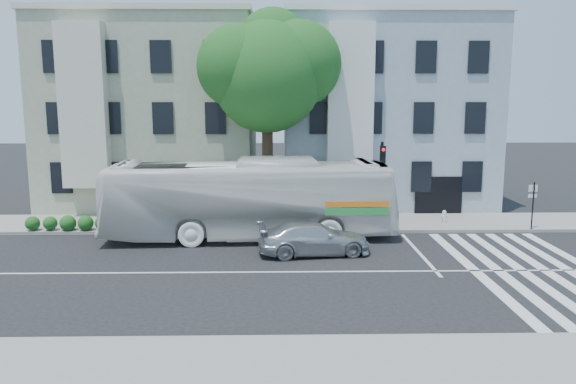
{
  "coord_description": "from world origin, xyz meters",
  "views": [
    {
      "loc": [
        0.49,
        -20.35,
        6.53
      ],
      "look_at": [
        0.97,
        3.92,
        2.4
      ],
      "focal_mm": 35.0,
      "sensor_mm": 36.0,
      "label": 1
    }
  ],
  "objects_px": {
    "traffic_signal": "(382,173)",
    "fire_hydrant": "(444,216)",
    "sedan": "(314,238)",
    "bus": "(250,199)"
  },
  "relations": [
    {
      "from": "sedan",
      "to": "fire_hydrant",
      "type": "xyz_separation_m",
      "value": [
        7.0,
        5.08,
        -0.19
      ]
    },
    {
      "from": "sedan",
      "to": "traffic_signal",
      "type": "relative_size",
      "value": 1.08
    },
    {
      "from": "bus",
      "to": "fire_hydrant",
      "type": "relative_size",
      "value": 19.78
    },
    {
      "from": "traffic_signal",
      "to": "fire_hydrant",
      "type": "bearing_deg",
      "value": 21.57
    },
    {
      "from": "sedan",
      "to": "fire_hydrant",
      "type": "height_order",
      "value": "sedan"
    },
    {
      "from": "bus",
      "to": "fire_hydrant",
      "type": "xyz_separation_m",
      "value": [
        9.81,
        2.31,
        -1.37
      ]
    },
    {
      "from": "traffic_signal",
      "to": "fire_hydrant",
      "type": "distance_m",
      "value": 4.11
    },
    {
      "from": "bus",
      "to": "fire_hydrant",
      "type": "height_order",
      "value": "bus"
    },
    {
      "from": "traffic_signal",
      "to": "fire_hydrant",
      "type": "relative_size",
      "value": 6.43
    },
    {
      "from": "fire_hydrant",
      "to": "sedan",
      "type": "bearing_deg",
      "value": -144.0
    }
  ]
}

